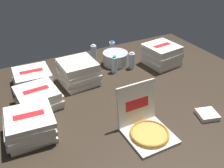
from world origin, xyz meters
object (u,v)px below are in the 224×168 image
(open_pizza_box, at_px, (146,126))
(napkin_pile, at_px, (207,115))
(pizza_stack_left_near, at_px, (78,72))
(ice_bucket, at_px, (115,58))
(pizza_stack_right_near, at_px, (162,55))
(pizza_stack_right_far, at_px, (30,126))
(water_bottle_1, at_px, (94,52))
(water_bottle_3, at_px, (132,61))
(pizza_stack_center_near, at_px, (32,78))
(water_bottle_2, at_px, (114,64))
(water_bottle_0, at_px, (112,49))
(pizza_stack_right_mid, at_px, (38,97))

(open_pizza_box, relative_size, napkin_pile, 2.55)
(pizza_stack_left_near, relative_size, ice_bucket, 1.29)
(open_pizza_box, xyz_separation_m, pizza_stack_left_near, (-0.18, 0.99, 0.05))
(pizza_stack_right_near, bearing_deg, ice_bucket, 151.59)
(pizza_stack_right_far, xyz_separation_m, water_bottle_1, (1.00, 1.03, -0.01))
(pizza_stack_left_near, xyz_separation_m, water_bottle_3, (0.66, 0.02, -0.03))
(pizza_stack_center_near, bearing_deg, pizza_stack_left_near, -21.02)
(water_bottle_1, bearing_deg, water_bottle_2, -79.65)
(pizza_stack_center_near, relative_size, pizza_stack_right_far, 1.00)
(pizza_stack_right_far, distance_m, water_bottle_0, 1.62)
(water_bottle_3, bearing_deg, open_pizza_box, -115.57)
(pizza_stack_left_near, distance_m, water_bottle_0, 0.75)
(pizza_stack_right_far, relative_size, water_bottle_1, 2.04)
(pizza_stack_right_mid, height_order, water_bottle_0, water_bottle_0)
(water_bottle_0, bearing_deg, pizza_stack_right_mid, -149.75)
(ice_bucket, bearing_deg, pizza_stack_left_near, -159.61)
(open_pizza_box, distance_m, pizza_stack_left_near, 1.00)
(pizza_stack_right_mid, height_order, ice_bucket, pizza_stack_right_mid)
(pizza_stack_right_far, relative_size, water_bottle_0, 2.04)
(open_pizza_box, height_order, pizza_stack_center_near, open_pizza_box)
(pizza_stack_right_near, distance_m, water_bottle_3, 0.37)
(open_pizza_box, relative_size, pizza_stack_center_near, 1.04)
(ice_bucket, bearing_deg, pizza_stack_right_far, -145.92)
(pizza_stack_center_near, distance_m, water_bottle_0, 1.09)
(pizza_stack_right_mid, height_order, pizza_stack_right_far, pizza_stack_right_far)
(open_pizza_box, bearing_deg, napkin_pile, -7.13)
(open_pizza_box, height_order, pizza_stack_left_near, open_pizza_box)
(pizza_stack_left_near, relative_size, water_bottle_3, 1.95)
(open_pizza_box, relative_size, pizza_stack_right_near, 1.03)
(open_pizza_box, xyz_separation_m, water_bottle_2, (0.26, 1.01, 0.02))
(pizza_stack_right_near, bearing_deg, pizza_stack_left_near, 176.73)
(pizza_stack_left_near, relative_size, water_bottle_2, 1.95)
(pizza_stack_right_near, bearing_deg, napkin_pile, -104.30)
(pizza_stack_center_near, height_order, pizza_stack_right_near, pizza_stack_right_near)
(open_pizza_box, xyz_separation_m, water_bottle_0, (0.44, 1.41, 0.02))
(pizza_stack_right_mid, height_order, napkin_pile, pizza_stack_right_mid)
(water_bottle_0, distance_m, water_bottle_1, 0.25)
(water_bottle_3, bearing_deg, pizza_stack_right_far, -154.49)
(pizza_stack_center_near, bearing_deg, pizza_stack_right_far, -104.08)
(pizza_stack_right_mid, bearing_deg, ice_bucket, 21.95)
(pizza_stack_right_far, bearing_deg, water_bottle_1, 45.72)
(napkin_pile, bearing_deg, water_bottle_0, 95.90)
(ice_bucket, relative_size, water_bottle_1, 1.52)
(pizza_stack_center_near, bearing_deg, open_pizza_box, -61.66)
(open_pizza_box, height_order, ice_bucket, open_pizza_box)
(water_bottle_3, bearing_deg, pizza_stack_right_mid, -168.49)
(pizza_stack_right_near, distance_m, water_bottle_0, 0.64)
(pizza_stack_left_near, xyz_separation_m, water_bottle_1, (0.37, 0.43, -0.03))
(pizza_stack_right_mid, bearing_deg, pizza_stack_center_near, 85.29)
(pizza_stack_left_near, bearing_deg, pizza_stack_right_near, -3.27)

